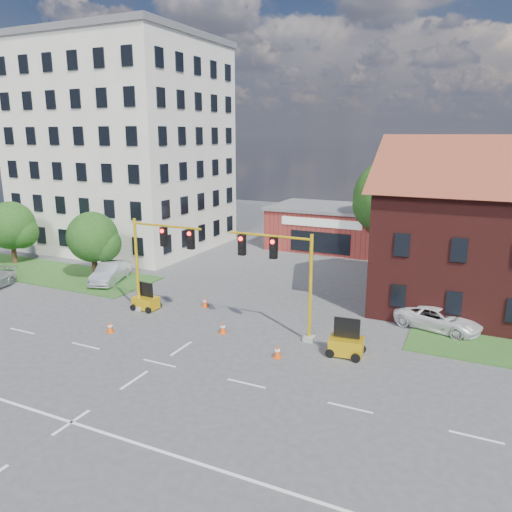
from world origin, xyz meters
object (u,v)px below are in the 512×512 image
(signal_mast_west, at_px, (157,256))
(trailer_east, at_px, (346,344))
(signal_mast_east, at_px, (283,271))
(trailer_west, at_px, (146,301))
(pickup_white, at_px, (438,318))

(signal_mast_west, bearing_deg, trailer_east, -4.28)
(signal_mast_east, bearing_deg, trailer_east, -13.25)
(trailer_west, bearing_deg, trailer_east, -2.27)
(signal_mast_east, relative_size, trailer_west, 3.42)
(signal_mast_east, xyz_separation_m, trailer_east, (4.05, -0.95, -3.29))
(signal_mast_west, relative_size, trailer_west, 3.42)
(trailer_west, xyz_separation_m, pickup_white, (18.06, 4.75, 0.13))
(signal_mast_west, height_order, pickup_white, signal_mast_west)
(trailer_east, relative_size, pickup_white, 0.40)
(signal_mast_east, xyz_separation_m, trailer_west, (-10.01, 0.27, -3.35))
(trailer_west, distance_m, trailer_east, 14.12)
(signal_mast_west, bearing_deg, trailer_west, 168.29)
(trailer_east, height_order, pickup_white, trailer_east)
(signal_mast_west, xyz_separation_m, trailer_east, (12.76, -0.95, -3.29))
(trailer_east, bearing_deg, pickup_white, 50.04)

